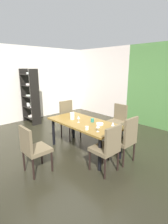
# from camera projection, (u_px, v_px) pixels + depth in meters

# --- Properties ---
(ground_plane) EXTENTS (5.86, 5.89, 0.02)m
(ground_plane) POSITION_uv_depth(u_px,v_px,m) (70.00, 145.00, 4.50)
(ground_plane) COLOR #2A281B
(back_panel_interior) EXTENTS (2.70, 0.10, 2.67)m
(back_panel_interior) POSITION_uv_depth(u_px,v_px,m) (100.00, 82.00, 7.20)
(back_panel_interior) COLOR silver
(back_panel_interior) RESTS_ON ground_plane
(left_interior_panel) EXTENTS (0.10, 5.89, 2.67)m
(left_interior_panel) POSITION_uv_depth(u_px,v_px,m) (19.00, 85.00, 6.21)
(left_interior_panel) COLOR silver
(left_interior_panel) RESTS_ON ground_plane
(dining_table) EXTENTS (1.78, 0.86, 0.72)m
(dining_table) POSITION_uv_depth(u_px,v_px,m) (84.00, 125.00, 4.01)
(dining_table) COLOR olive
(dining_table) RESTS_ON ground_plane
(chair_right_far) EXTENTS (0.44, 0.44, 0.98)m
(chair_right_far) POSITION_uv_depth(u_px,v_px,m) (125.00, 138.00, 3.56)
(chair_right_far) COLOR brown
(chair_right_far) RESTS_ON ground_plane
(chair_left_far) EXTENTS (0.45, 0.44, 1.03)m
(chair_left_far) POSITION_uv_depth(u_px,v_px,m) (69.00, 118.00, 4.88)
(chair_left_far) COLOR brown
(chair_left_far) RESTS_ON ground_plane
(chair_head_near) EXTENTS (0.44, 0.44, 0.92)m
(chair_head_near) POSITION_uv_depth(u_px,v_px,m) (33.00, 147.00, 3.18)
(chair_head_near) COLOR brown
(chair_head_near) RESTS_ON ground_plane
(chair_head_far) EXTENTS (0.44, 0.45, 0.93)m
(chair_head_far) POSITION_uv_depth(u_px,v_px,m) (118.00, 119.00, 4.89)
(chair_head_far) COLOR brown
(chair_head_far) RESTS_ON ground_plane
(chair_right_near) EXTENTS (0.44, 0.44, 0.94)m
(chair_right_near) POSITION_uv_depth(u_px,v_px,m) (108.00, 147.00, 3.19)
(chair_right_near) COLOR brown
(chair_right_near) RESTS_ON ground_plane
(display_shelf) EXTENTS (0.78, 0.31, 1.89)m
(display_shelf) POSITION_uv_depth(u_px,v_px,m) (30.00, 97.00, 6.07)
(display_shelf) COLOR black
(display_shelf) RESTS_ON ground_plane
(wine_glass_right) EXTENTS (0.08, 0.08, 0.16)m
(wine_glass_right) POSITION_uv_depth(u_px,v_px,m) (98.00, 126.00, 3.36)
(wine_glass_right) COLOR silver
(wine_glass_right) RESTS_ON dining_table
(wine_glass_left) EXTENTS (0.06, 0.06, 0.16)m
(wine_glass_left) POSITION_uv_depth(u_px,v_px,m) (78.00, 117.00, 3.92)
(wine_glass_left) COLOR silver
(wine_glass_left) RESTS_ON dining_table
(wine_glass_front) EXTENTS (0.07, 0.07, 0.17)m
(wine_glass_front) POSITION_uv_depth(u_px,v_px,m) (113.00, 124.00, 3.44)
(wine_glass_front) COLOR silver
(wine_glass_front) RESTS_ON dining_table
(serving_bowl_center) EXTENTS (0.14, 0.14, 0.04)m
(serving_bowl_center) POSITION_uv_depth(u_px,v_px,m) (108.00, 131.00, 3.35)
(serving_bowl_center) COLOR white
(serving_bowl_center) RESTS_ON dining_table
(serving_bowl_corner) EXTENTS (0.16, 0.16, 0.04)m
(serving_bowl_corner) POSITION_uv_depth(u_px,v_px,m) (100.00, 124.00, 3.78)
(serving_bowl_corner) COLOR white
(serving_bowl_corner) RESTS_ON dining_table
(cup_south) EXTENTS (0.08, 0.08, 0.08)m
(cup_south) POSITION_uv_depth(u_px,v_px,m) (92.00, 120.00, 3.97)
(cup_south) COLOR #277B6B
(cup_south) RESTS_ON dining_table
(cup_rear) EXTENTS (0.07, 0.07, 0.07)m
(cup_rear) POSITION_uv_depth(u_px,v_px,m) (87.00, 128.00, 3.48)
(cup_rear) COLOR silver
(cup_rear) RESTS_ON dining_table
(pitcher_west) EXTENTS (0.12, 0.11, 0.17)m
(pitcher_west) POSITION_uv_depth(u_px,v_px,m) (72.00, 116.00, 4.15)
(pitcher_west) COLOR white
(pitcher_west) RESTS_ON dining_table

